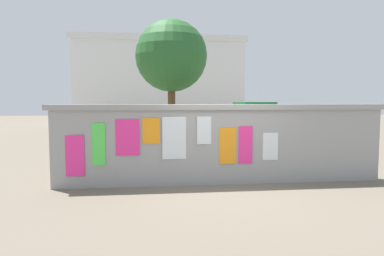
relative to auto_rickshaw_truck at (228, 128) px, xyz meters
The scene contains 9 objects.
ground 3.55m from the auto_rickshaw_truck, 110.46° to the left, with size 60.00×60.00×0.00m, color #6B6051.
poster_wall 4.94m from the auto_rickshaw_truck, 104.18° to the right, with size 7.69×0.42×1.81m.
auto_rickshaw_truck is the anchor object (origin of this frame).
motorcycle 4.75m from the auto_rickshaw_truck, 148.99° to the right, with size 1.90×0.56×0.87m.
bicycle_near 3.86m from the auto_rickshaw_truck, 122.46° to the right, with size 1.65×0.62×0.95m.
person_walking 4.18m from the auto_rickshaw_truck, 169.07° to the right, with size 0.42×0.42×1.62m.
person_bystander 4.48m from the auto_rickshaw_truck, behind, with size 0.48×0.48×1.62m.
tree_roadside 7.00m from the auto_rickshaw_truck, 106.74° to the left, with size 3.79×3.79×6.15m.
building_background 17.38m from the auto_rickshaw_truck, 97.30° to the left, with size 14.04×4.38×7.13m.
Camera 1 is at (-1.55, -7.62, 1.89)m, focal length 32.04 mm.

